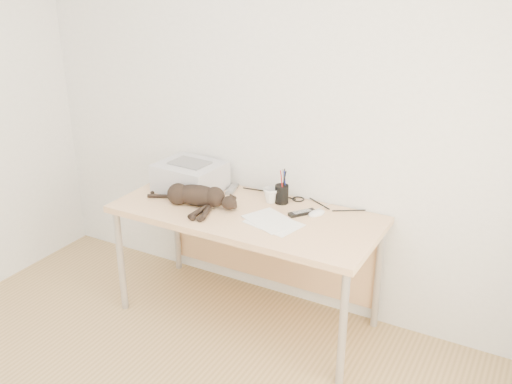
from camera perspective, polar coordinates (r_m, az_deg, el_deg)
The scene contains 11 objects.
wall_back at distance 3.51m, azimuth 1.85°, elevation 8.53°, with size 3.50×3.50×0.00m, color white.
desk at distance 3.52m, azimuth -0.32°, elevation -3.44°, with size 1.60×0.70×0.74m.
printer at distance 3.71m, azimuth -6.59°, elevation 1.56°, with size 0.42×0.36×0.19m.
papers at distance 3.26m, azimuth 1.64°, elevation -3.01°, with size 0.38×0.32×0.01m.
cat at distance 3.47m, azimuth -6.14°, elevation -0.43°, with size 0.61×0.29×0.14m.
mug at distance 3.51m, azimuth 1.52°, elevation -0.34°, with size 0.10×0.10×0.09m, color white.
pen_cup at distance 3.49m, azimuth 2.58°, elevation -0.18°, with size 0.08×0.08×0.22m.
remote_grey at distance 3.70m, azimuth -2.40°, elevation 0.31°, with size 0.05×0.17×0.02m, color slate.
remote_black at distance 3.37m, azimuth 4.63°, elevation -2.10°, with size 0.05×0.17×0.02m, color black.
mouse at distance 3.37m, azimuth 6.09°, elevation -1.93°, with size 0.07×0.12×0.04m, color white.
cable_tangle at distance 3.64m, azimuth 1.38°, elevation -0.12°, with size 1.36×0.08×0.01m, color black, non-canonical shape.
Camera 1 is at (1.54, -1.29, 2.14)m, focal length 40.00 mm.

